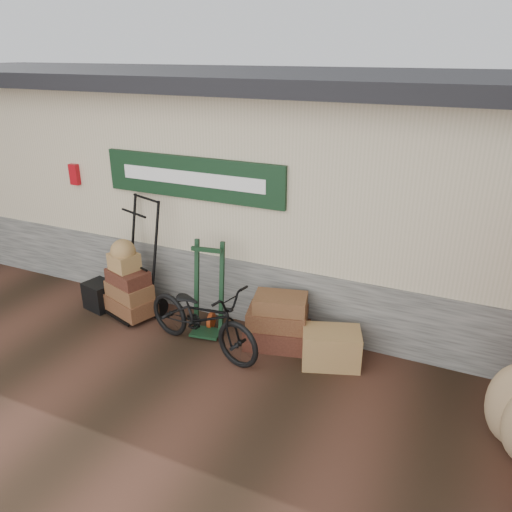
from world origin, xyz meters
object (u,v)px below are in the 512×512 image
(suitcase_stack, at_px, (277,320))
(wicker_hamper, at_px, (331,347))
(green_barrow, at_px, (208,289))
(porter_trolley, at_px, (138,257))
(bicycle, at_px, (202,313))
(black_trunk, at_px, (100,295))

(suitcase_stack, height_order, wicker_hamper, suitcase_stack)
(green_barrow, distance_m, suitcase_stack, 0.99)
(green_barrow, relative_size, wicker_hamper, 1.85)
(porter_trolley, bearing_deg, bicycle, -2.09)
(porter_trolley, xyz_separation_m, bicycle, (1.28, -0.48, -0.33))
(porter_trolley, relative_size, green_barrow, 1.36)
(green_barrow, bearing_deg, black_trunk, 174.55)
(porter_trolley, height_order, bicycle, porter_trolley)
(black_trunk, bearing_deg, green_barrow, 3.28)
(bicycle, bearing_deg, black_trunk, 93.59)
(wicker_hamper, relative_size, bicycle, 0.38)
(green_barrow, bearing_deg, wicker_hamper, -10.30)
(black_trunk, height_order, bicycle, bicycle)
(suitcase_stack, xyz_separation_m, black_trunk, (-2.70, -0.17, -0.16))
(suitcase_stack, distance_m, black_trunk, 2.71)
(porter_trolley, bearing_deg, green_barrow, 15.17)
(porter_trolley, distance_m, suitcase_stack, 2.14)
(porter_trolley, bearing_deg, suitcase_stack, 18.46)
(suitcase_stack, distance_m, wicker_hamper, 0.76)
(porter_trolley, distance_m, green_barrow, 1.15)
(green_barrow, bearing_deg, bicycle, -79.04)
(suitcase_stack, bearing_deg, black_trunk, -176.49)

